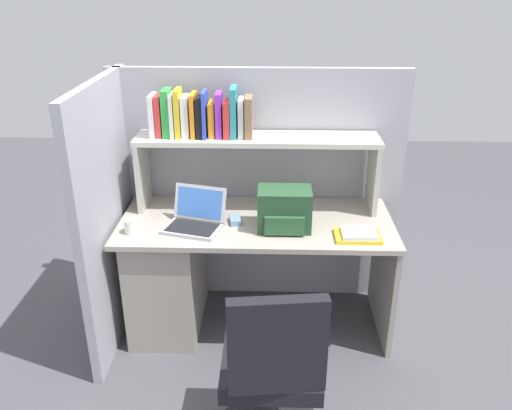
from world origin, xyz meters
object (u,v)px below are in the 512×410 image
(backpack, at_px, (284,210))
(office_chair, at_px, (272,382))
(paper_cup, at_px, (131,226))
(laptop, at_px, (195,219))
(computer_mouse, at_px, (235,220))

(backpack, height_order, office_chair, backpack)
(paper_cup, bearing_deg, laptop, 13.54)
(computer_mouse, height_order, paper_cup, paper_cup)
(computer_mouse, bearing_deg, laptop, -174.91)
(computer_mouse, bearing_deg, office_chair, -87.08)
(laptop, bearing_deg, office_chair, -62.76)
(laptop, bearing_deg, computer_mouse, 15.71)
(laptop, relative_size, paper_cup, 4.48)
(backpack, distance_m, office_chair, 0.98)
(paper_cup, relative_size, office_chair, 0.09)
(laptop, height_order, office_chair, laptop)
(computer_mouse, bearing_deg, backpack, -22.66)
(laptop, distance_m, computer_mouse, 0.23)
(laptop, height_order, backpack, backpack)
(backpack, bearing_deg, paper_cup, -174.26)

